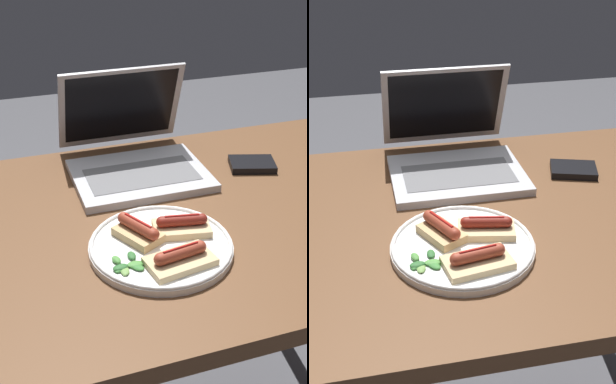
{
  "view_description": "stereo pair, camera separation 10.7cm",
  "coord_description": "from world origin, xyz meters",
  "views": [
    {
      "loc": [
        -0.41,
        -0.88,
        1.33
      ],
      "look_at": [
        -0.11,
        0.0,
        0.8
      ],
      "focal_mm": 50.0,
      "sensor_mm": 36.0,
      "label": 1
    },
    {
      "loc": [
        -0.3,
        -0.91,
        1.33
      ],
      "look_at": [
        -0.11,
        0.0,
        0.8
      ],
      "focal_mm": 50.0,
      "sensor_mm": 36.0,
      "label": 2
    }
  ],
  "objects": [
    {
      "name": "laptop",
      "position": [
        -0.09,
        0.22,
        0.79
      ],
      "size": [
        0.31,
        0.32,
        0.23
      ],
      "color": "#B7B7BC",
      "rests_on": "desk"
    },
    {
      "name": "salad_pile",
      "position": [
        -0.21,
        -0.16,
        0.76
      ],
      "size": [
        0.06,
        0.06,
        0.01
      ],
      "color": "#4C8E3D",
      "rests_on": "plate"
    },
    {
      "name": "sausage_toast_left",
      "position": [
        -0.17,
        -0.08,
        0.77
      ],
      "size": [
        0.09,
        0.11,
        0.04
      ],
      "rotation": [
        0.0,
        0.0,
        5.18
      ],
      "color": "tan",
      "rests_on": "plate"
    },
    {
      "name": "sausage_toast_middle",
      "position": [
        -0.08,
        -0.08,
        0.77
      ],
      "size": [
        0.12,
        0.08,
        0.04
      ],
      "rotation": [
        0.0,
        0.0,
        6.1
      ],
      "color": "#D6B784",
      "rests_on": "plate"
    },
    {
      "name": "desk",
      "position": [
        0.0,
        0.0,
        0.66
      ],
      "size": [
        1.03,
        0.75,
        0.74
      ],
      "color": "brown",
      "rests_on": "ground_plane"
    },
    {
      "name": "sausage_toast_right",
      "position": [
        -0.12,
        -0.18,
        0.77
      ],
      "size": [
        0.13,
        0.09,
        0.04
      ],
      "rotation": [
        0.0,
        0.0,
        3.3
      ],
      "color": "#D6B784",
      "rests_on": "plate"
    },
    {
      "name": "external_drive",
      "position": [
        0.19,
        0.14,
        0.75
      ],
      "size": [
        0.12,
        0.11,
        0.02
      ],
      "rotation": [
        0.0,
        0.0,
        -0.3
      ],
      "color": "black",
      "rests_on": "desk"
    },
    {
      "name": "plate",
      "position": [
        -0.14,
        -0.11,
        0.75
      ],
      "size": [
        0.27,
        0.27,
        0.02
      ],
      "color": "white",
      "rests_on": "desk"
    }
  ]
}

